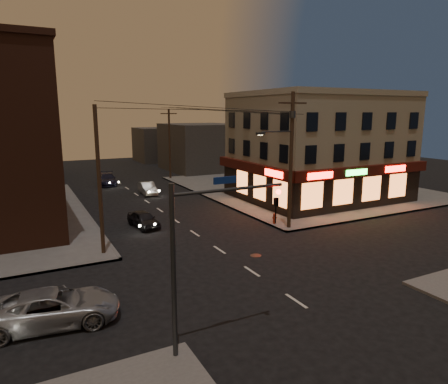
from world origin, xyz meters
TOP-DOWN VIEW (x-y plane):
  - ground at (0.00, 0.00)m, footprint 120.00×120.00m
  - sidewalk_ne at (18.00, 19.00)m, footprint 24.00×28.00m
  - pizza_building at (15.93, 13.43)m, footprint 15.85×12.85m
  - bg_building_ne_a at (14.00, 38.00)m, footprint 10.00×12.00m
  - bg_building_nw at (-13.00, 42.00)m, footprint 9.00×10.00m
  - bg_building_ne_b at (12.00, 52.00)m, footprint 8.00×8.00m
  - utility_pole_main at (6.68, 5.80)m, footprint 4.20×0.44m
  - utility_pole_far at (6.80, 32.00)m, footprint 0.26×0.26m
  - utility_pole_west at (-6.80, 6.50)m, footprint 0.24×0.24m
  - traffic_signal at (-5.57, -5.60)m, footprint 4.49×0.32m
  - suv_cross at (-10.25, -1.02)m, footprint 5.64×3.17m
  - sedan_near at (-2.84, 11.33)m, footprint 1.98×3.86m
  - sedan_mid at (1.15, 23.54)m, footprint 1.60×4.04m
  - sedan_far at (-1.56, 31.31)m, footprint 2.63×5.08m
  - fire_hydrant at (6.40, 7.12)m, footprint 0.38×0.38m

SIDE VIEW (x-z plane):
  - ground at x=0.00m, z-range 0.00..0.00m
  - sidewalk_ne at x=18.00m, z-range 0.00..0.15m
  - fire_hydrant at x=6.40m, z-range 0.19..1.02m
  - sedan_near at x=-2.84m, z-range 0.00..1.26m
  - sedan_mid at x=1.15m, z-range 0.00..1.31m
  - sedan_far at x=-1.56m, z-range 0.00..1.41m
  - suv_cross at x=-10.25m, z-range 0.00..1.49m
  - bg_building_ne_b at x=12.00m, z-range 0.00..6.00m
  - bg_building_ne_a at x=14.00m, z-range 0.00..7.00m
  - bg_building_nw at x=-13.00m, z-range 0.00..8.00m
  - traffic_signal at x=-5.57m, z-range 0.92..7.39m
  - utility_pole_far at x=6.80m, z-range 0.15..9.15m
  - utility_pole_west at x=-6.80m, z-range 0.15..9.15m
  - pizza_building at x=15.93m, z-range 0.10..10.60m
  - utility_pole_main at x=6.68m, z-range 0.76..10.76m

